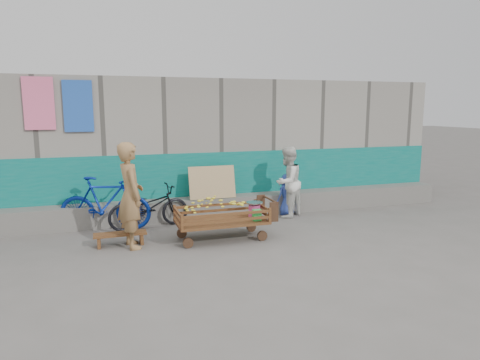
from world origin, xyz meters
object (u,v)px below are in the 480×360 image
object	(u,v)px
child	(287,195)
bicycle_blue	(105,203)
vendor_man	(131,195)
woman	(287,182)
bicycle_dark	(149,207)
bench	(120,236)
banana_cart	(220,212)

from	to	relation	value
child	bicycle_blue	size ratio (longest dim) A/B	0.52
vendor_man	woman	world-z (taller)	vendor_man
bicycle_blue	woman	bearing A→B (deg)	-76.37
woman	child	size ratio (longest dim) A/B	1.67
child	bicycle_dark	world-z (taller)	child
woman	bicycle_dark	size ratio (longest dim) A/B	0.96
child	bicycle_blue	xyz separation A→B (m)	(-3.86, 0.00, 0.07)
bicycle_blue	bicycle_dark	bearing A→B (deg)	-82.08
bench	vendor_man	xyz separation A→B (m)	(0.19, -0.15, 0.74)
child	vendor_man	bearing A→B (deg)	5.94
woman	bicycle_blue	size ratio (longest dim) A/B	0.88
vendor_man	child	world-z (taller)	vendor_man
banana_cart	woman	distance (m)	2.19
vendor_man	woman	bearing A→B (deg)	-83.25
vendor_man	bicycle_dark	world-z (taller)	vendor_man
banana_cart	bench	bearing A→B (deg)	172.93
bicycle_blue	bench	bearing A→B (deg)	-152.70
bicycle_dark	child	bearing A→B (deg)	-98.67
woman	bicycle_blue	world-z (taller)	woman
bicycle_dark	woman	bearing A→B (deg)	-101.40
bench	vendor_man	bearing A→B (deg)	-37.85
bench	vendor_man	world-z (taller)	vendor_man
banana_cart	bicycle_dark	distance (m)	1.64
banana_cart	vendor_man	size ratio (longest dim) A/B	0.98
banana_cart	bicycle_blue	bearing A→B (deg)	146.46
child	bicycle_dark	size ratio (longest dim) A/B	0.57
banana_cart	vendor_man	xyz separation A→B (m)	(-1.54, 0.07, 0.39)
woman	bicycle_dark	world-z (taller)	woman
banana_cart	child	bearing A→B (deg)	34.35
banana_cart	child	xyz separation A→B (m)	(1.90, 1.30, -0.05)
vendor_man	bicycle_dark	xyz separation A→B (m)	(0.41, 1.12, -0.48)
banana_cart	bicycle_dark	size ratio (longest dim) A/B	1.10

